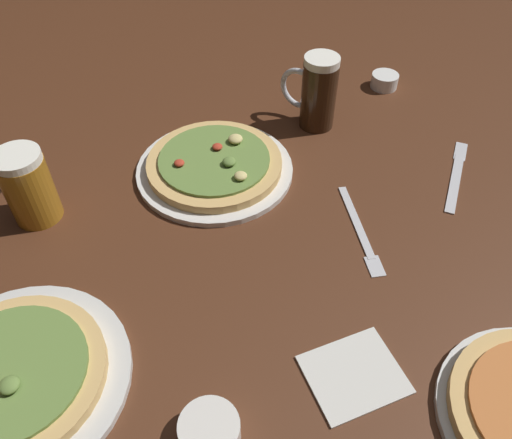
% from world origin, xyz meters
% --- Properties ---
extents(ground_plane, '(2.40, 2.40, 0.03)m').
position_xyz_m(ground_plane, '(0.00, 0.00, -0.01)').
color(ground_plane, '#4C2816').
extents(pizza_plate_far, '(0.31, 0.31, 0.05)m').
position_xyz_m(pizza_plate_far, '(-0.05, 0.16, 0.02)').
color(pizza_plate_far, silver).
rests_on(pizza_plate_far, ground_plane).
extents(pizza_plate_side, '(0.32, 0.32, 0.05)m').
position_xyz_m(pizza_plate_side, '(-0.38, -0.24, 0.02)').
color(pizza_plate_side, silver).
rests_on(pizza_plate_side, ground_plane).
extents(beer_mug_amber, '(0.08, 0.13, 0.14)m').
position_xyz_m(beer_mug_amber, '(-0.38, 0.10, 0.07)').
color(beer_mug_amber, '#9E6619').
rests_on(beer_mug_amber, ground_plane).
extents(beer_mug_pale, '(0.11, 0.11, 0.16)m').
position_xyz_m(beer_mug_pale, '(0.18, 0.29, 0.08)').
color(beer_mug_pale, black).
rests_on(beer_mug_pale, ground_plane).
extents(ramekin_sauce, '(0.06, 0.06, 0.03)m').
position_xyz_m(ramekin_sauce, '(0.38, 0.41, 0.02)').
color(ramekin_sauce, white).
rests_on(ramekin_sauce, ground_plane).
extents(ramekin_butter, '(0.08, 0.08, 0.03)m').
position_xyz_m(ramekin_butter, '(-0.12, -0.35, 0.02)').
color(ramekin_butter, silver).
rests_on(ramekin_butter, ground_plane).
extents(napkin_folded, '(0.15, 0.14, 0.01)m').
position_xyz_m(napkin_folded, '(0.09, -0.30, 0.00)').
color(napkin_folded, silver).
rests_on(napkin_folded, ground_plane).
extents(fork_left, '(0.03, 0.22, 0.01)m').
position_xyz_m(fork_left, '(0.18, -0.04, 0.00)').
color(fork_left, silver).
rests_on(fork_left, ground_plane).
extents(knife_right, '(0.13, 0.20, 0.01)m').
position_xyz_m(knife_right, '(0.41, 0.07, 0.00)').
color(knife_right, silver).
rests_on(knife_right, ground_plane).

